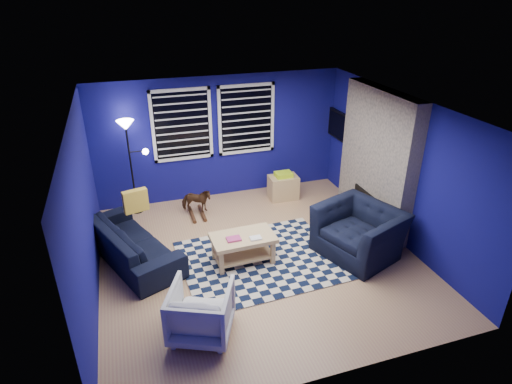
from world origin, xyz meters
TOP-DOWN VIEW (x-y plane):
  - floor at (0.00, 0.00)m, footprint 5.00×5.00m
  - ceiling at (0.00, 0.00)m, footprint 5.00×5.00m
  - wall_back at (0.00, 2.50)m, footprint 5.00×0.00m
  - wall_left at (-2.50, 0.00)m, footprint 0.00×5.00m
  - wall_right at (2.50, 0.00)m, footprint 0.00×5.00m
  - fireplace at (2.36, 0.50)m, footprint 0.65×2.00m
  - window_left at (-0.75, 2.46)m, footprint 1.17×0.06m
  - window_right at (0.55, 2.46)m, footprint 1.17×0.06m
  - tv at (2.45, 2.00)m, footprint 0.07×1.00m
  - rug at (0.01, -0.08)m, footprint 2.59×2.11m
  - sofa at (-1.96, 0.61)m, footprint 2.26×1.57m
  - armchair_big at (1.61, -0.37)m, footprint 1.56×1.47m
  - armchair_bent at (-1.21, -1.37)m, footprint 1.01×1.02m
  - rocking_horse at (-0.69, 1.71)m, footprint 0.43×0.63m
  - coffee_table at (-0.27, -0.03)m, footprint 1.02×0.61m
  - cabinet at (1.17, 1.91)m, footprint 0.60×0.41m
  - floor_lamp at (-1.77, 2.25)m, footprint 0.50×0.31m
  - throw_pillow at (-1.81, 1.07)m, footprint 0.42×0.21m

SIDE VIEW (x-z plane):
  - floor at x=0.00m, z-range 0.00..0.00m
  - rug at x=0.01m, z-range 0.00..0.02m
  - cabinet at x=1.17m, z-range -0.03..0.55m
  - sofa at x=-1.96m, z-range 0.00..0.62m
  - rocking_horse at x=-0.69m, z-range 0.07..0.56m
  - coffee_table at x=-0.27m, z-range 0.10..0.59m
  - armchair_bent at x=-1.21m, z-range 0.00..0.71m
  - armchair_big at x=1.61m, z-range 0.00..0.82m
  - throw_pillow at x=-1.81m, z-range 0.62..1.00m
  - fireplace at x=2.36m, z-range -0.05..2.45m
  - wall_back at x=0.00m, z-range -1.25..3.75m
  - wall_left at x=-2.50m, z-range -1.25..3.75m
  - wall_right at x=2.50m, z-range -1.25..3.75m
  - tv at x=2.45m, z-range 1.11..1.69m
  - floor_lamp at x=-1.77m, z-range 0.59..2.44m
  - window_left at x=-0.75m, z-range 0.89..2.31m
  - window_right at x=0.55m, z-range 0.89..2.31m
  - ceiling at x=0.00m, z-range 2.50..2.50m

